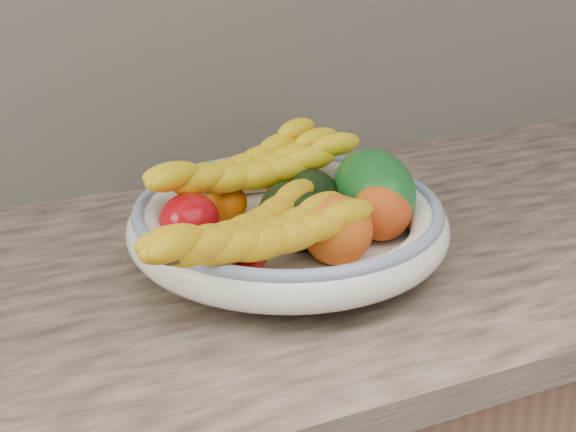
# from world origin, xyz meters

# --- Properties ---
(fruit_bowl) EXTENTS (0.39, 0.39, 0.08)m
(fruit_bowl) POSITION_xyz_m (0.00, 1.66, 0.95)
(fruit_bowl) COLOR white
(fruit_bowl) RESTS_ON kitchen_counter
(clementine_back_left) EXTENTS (0.05, 0.05, 0.05)m
(clementine_back_left) POSITION_xyz_m (-0.05, 1.74, 0.95)
(clementine_back_left) COLOR orange
(clementine_back_left) RESTS_ON fruit_bowl
(clementine_back_right) EXTENTS (0.07, 0.07, 0.05)m
(clementine_back_right) POSITION_xyz_m (0.05, 1.77, 0.95)
(clementine_back_right) COLOR #E95604
(clementine_back_right) RESTS_ON fruit_bowl
(tomato_left) EXTENTS (0.08, 0.08, 0.07)m
(tomato_left) POSITION_xyz_m (-0.11, 1.69, 0.96)
(tomato_left) COLOR #B0070E
(tomato_left) RESTS_ON fruit_bowl
(tomato_near_left) EXTENTS (0.07, 0.07, 0.06)m
(tomato_near_left) POSITION_xyz_m (-0.09, 1.59, 0.96)
(tomato_near_left) COLOR #B1060B
(tomato_near_left) RESTS_ON fruit_bowl
(avocado_center) EXTENTS (0.09, 0.12, 0.08)m
(avocado_center) POSITION_xyz_m (0.00, 1.65, 0.96)
(avocado_center) COLOR black
(avocado_center) RESTS_ON fruit_bowl
(avocado_right) EXTENTS (0.10, 0.12, 0.07)m
(avocado_right) POSITION_xyz_m (0.05, 1.69, 0.96)
(avocado_right) COLOR black
(avocado_right) RESTS_ON fruit_bowl
(green_mango) EXTENTS (0.13, 0.15, 0.12)m
(green_mango) POSITION_xyz_m (0.11, 1.65, 0.98)
(green_mango) COLOR #0F5018
(green_mango) RESTS_ON fruit_bowl
(peach_front) EXTENTS (0.11, 0.11, 0.08)m
(peach_front) POSITION_xyz_m (0.03, 1.59, 0.97)
(peach_front) COLOR orange
(peach_front) RESTS_ON fruit_bowl
(peach_right) EXTENTS (0.08, 0.08, 0.07)m
(peach_right) POSITION_xyz_m (0.10, 1.61, 0.97)
(peach_right) COLOR orange
(peach_right) RESTS_ON fruit_bowl
(banana_bunch_back) EXTENTS (0.33, 0.19, 0.09)m
(banana_bunch_back) POSITION_xyz_m (-0.02, 1.74, 0.99)
(banana_bunch_back) COLOR yellow
(banana_bunch_back) RESTS_ON fruit_bowl
(banana_bunch_front) EXTENTS (0.32, 0.21, 0.08)m
(banana_bunch_front) POSITION_xyz_m (-0.09, 1.57, 0.98)
(banana_bunch_front) COLOR gold
(banana_bunch_front) RESTS_ON fruit_bowl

